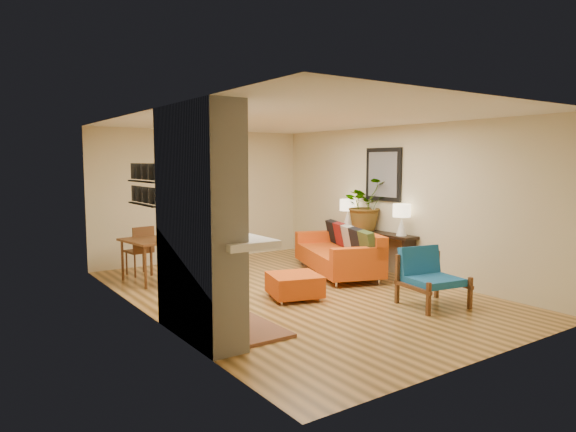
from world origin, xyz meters
The scene contains 10 objects.
room_shell centered at (0.60, 2.63, 1.24)m, with size 6.50×6.50×6.50m.
fireplace centered at (-2.00, -1.00, 1.24)m, with size 1.09×1.68×2.60m.
sofa centered at (1.47, 0.65, 0.38)m, with size 1.61×2.37×0.86m.
ottoman centered at (-0.21, -0.27, 0.20)m, with size 0.86×0.86×0.35m.
blue_chair centered at (1.13, -1.57, 0.43)m, with size 0.87×0.85×0.79m.
dining_table centered at (-1.53, 1.94, 0.57)m, with size 0.84×1.64×0.87m.
console_table centered at (2.07, 0.47, 0.58)m, with size 0.34×1.85×0.72m.
lamp_near centered at (2.07, -0.20, 1.06)m, with size 0.30×0.30×0.54m.
lamp_far centered at (2.07, 1.19, 1.06)m, with size 0.30×0.30×0.54m.
houseplant centered at (2.06, 0.68, 1.20)m, with size 0.86×0.75×0.96m, color #1E5919.
Camera 1 is at (-4.43, -6.21, 1.97)m, focal length 32.00 mm.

